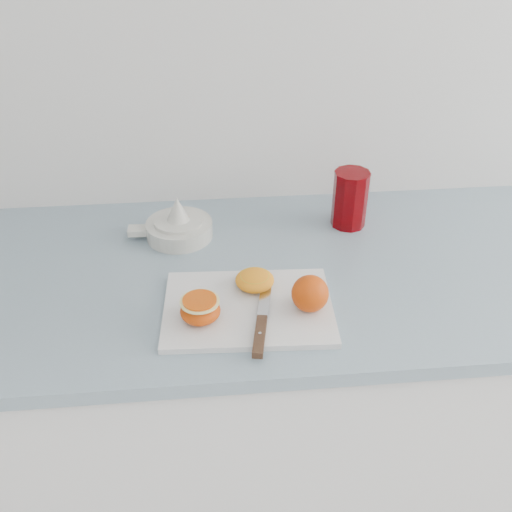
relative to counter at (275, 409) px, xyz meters
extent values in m
cube|color=white|center=(0.00, 0.00, -0.02)|extent=(2.57, 0.60, 0.86)
cube|color=#809AAC|center=(0.00, 0.00, 0.43)|extent=(2.63, 0.64, 0.03)
cube|color=silver|center=(-0.08, -0.14, 0.45)|extent=(0.32, 0.24, 0.01)
sphere|color=#E43D00|center=(0.03, -0.16, 0.49)|extent=(0.07, 0.07, 0.07)
ellipsoid|color=#E43D00|center=(-0.17, -0.17, 0.48)|extent=(0.07, 0.07, 0.04)
cylinder|color=#EEE68A|center=(-0.17, -0.17, 0.50)|extent=(0.07, 0.07, 0.00)
cylinder|color=#E13100|center=(-0.17, -0.17, 0.50)|extent=(0.06, 0.06, 0.00)
ellipsoid|color=orange|center=(-0.06, -0.09, 0.47)|extent=(0.08, 0.08, 0.03)
cylinder|color=gold|center=(-0.06, -0.09, 0.48)|extent=(0.06, 0.06, 0.00)
cube|color=#472A1D|center=(-0.06, -0.24, 0.46)|extent=(0.04, 0.10, 0.01)
cube|color=#B7B7BC|center=(-0.04, -0.13, 0.46)|extent=(0.04, 0.13, 0.00)
cylinder|color=#B7B7BC|center=(-0.06, -0.24, 0.46)|extent=(0.01, 0.01, 0.01)
cylinder|color=silver|center=(-0.21, 0.13, 0.46)|extent=(0.15, 0.15, 0.04)
cylinder|color=silver|center=(-0.21, 0.13, 0.48)|extent=(0.11, 0.11, 0.01)
cone|color=silver|center=(-0.21, 0.13, 0.52)|extent=(0.05, 0.05, 0.05)
cube|color=silver|center=(-0.30, 0.13, 0.46)|extent=(0.05, 0.03, 0.01)
ellipsoid|color=orange|center=(-0.20, 0.12, 0.49)|extent=(0.01, 0.01, 0.00)
ellipsoid|color=orange|center=(-0.22, 0.14, 0.49)|extent=(0.01, 0.01, 0.00)
ellipsoid|color=orange|center=(-0.21, 0.12, 0.49)|extent=(0.01, 0.01, 0.00)
ellipsoid|color=orange|center=(-0.19, 0.14, 0.49)|extent=(0.01, 0.01, 0.00)
cylinder|color=#620003|center=(0.18, 0.15, 0.51)|extent=(0.08, 0.08, 0.13)
cylinder|color=#D85E00|center=(0.18, 0.15, 0.46)|extent=(0.07, 0.07, 0.02)
cylinder|color=#620003|center=(0.18, 0.15, 0.57)|extent=(0.08, 0.08, 0.00)
camera|label=1|loc=(-0.14, -0.96, 1.12)|focal=40.00mm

